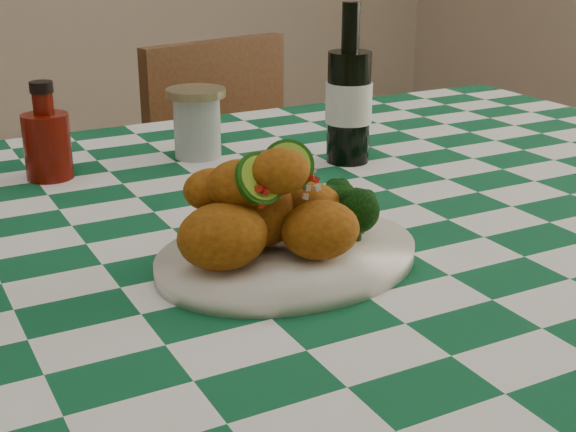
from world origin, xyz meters
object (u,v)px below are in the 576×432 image
ketchup_bottle (46,131)px  wooden_chair_right (266,234)px  beer_bottle (349,84)px  plate (288,257)px  fried_chicken_pile (275,202)px  mason_jar (197,123)px

ketchup_bottle → wooden_chair_right: 0.85m
ketchup_bottle → beer_bottle: 0.44m
beer_bottle → wooden_chair_right: (0.15, 0.59, -0.47)m
beer_bottle → plate: bearing=-131.0°
plate → fried_chicken_pile: (-0.02, 0.00, 0.06)m
fried_chicken_pile → beer_bottle: 0.41m
ketchup_bottle → wooden_chair_right: ketchup_bottle is taller
plate → beer_bottle: size_ratio=1.24×
mason_jar → beer_bottle: bearing=-34.6°
ketchup_bottle → beer_bottle: bearing=-16.9°
ketchup_bottle → mason_jar: ketchup_bottle is taller
plate → ketchup_bottle: (-0.15, 0.43, 0.06)m
plate → fried_chicken_pile: fried_chicken_pile is taller
beer_bottle → fried_chicken_pile: bearing=-132.7°
fried_chicken_pile → ketchup_bottle: ketchup_bottle is taller
fried_chicken_pile → mason_jar: fried_chicken_pile is taller
fried_chicken_pile → ketchup_bottle: (-0.14, 0.43, -0.00)m
ketchup_bottle → mason_jar: size_ratio=1.30×
beer_bottle → mason_jar: bearing=145.4°
plate → ketchup_bottle: ketchup_bottle is taller
plate → wooden_chair_right: bearing=65.0°
fried_chicken_pile → beer_bottle: bearing=47.3°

